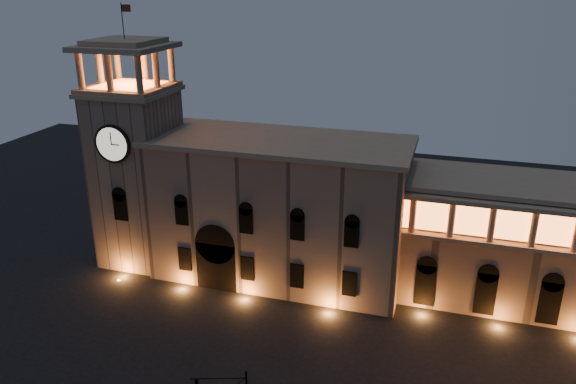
{
  "coord_description": "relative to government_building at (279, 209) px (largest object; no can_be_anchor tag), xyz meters",
  "views": [
    {
      "loc": [
        17.25,
        -37.78,
        35.03
      ],
      "look_at": [
        0.91,
        16.0,
        13.52
      ],
      "focal_mm": 35.0,
      "sensor_mm": 36.0,
      "label": 1
    }
  ],
  "objects": [
    {
      "name": "government_building",
      "position": [
        0.0,
        0.0,
        0.0
      ],
      "size": [
        30.8,
        12.8,
        17.6
      ],
      "color": "#8E725C",
      "rests_on": "ground"
    },
    {
      "name": "clock_tower",
      "position": [
        -18.42,
        -0.95,
        3.73
      ],
      "size": [
        9.8,
        9.8,
        32.4
      ],
      "color": "#8E725C",
      "rests_on": "ground"
    }
  ]
}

